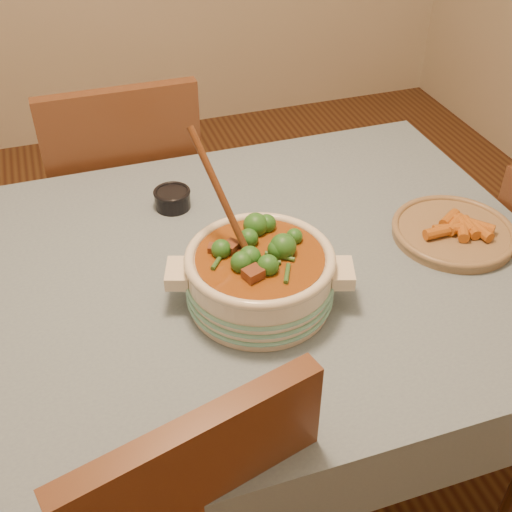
{
  "coord_description": "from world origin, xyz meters",
  "views": [
    {
      "loc": [
        -0.2,
        -1.08,
        1.68
      ],
      "look_at": [
        0.12,
        -0.1,
        0.86
      ],
      "focal_mm": 45.0,
      "sensor_mm": 36.0,
      "label": 1
    }
  ],
  "objects_px": {
    "dining_table": "(192,309)",
    "condiment_bowl": "(172,198)",
    "stew_casserole": "(260,273)",
    "chair_far": "(127,197)",
    "fried_plate": "(454,230)"
  },
  "relations": [
    {
      "from": "dining_table",
      "to": "condiment_bowl",
      "type": "relative_size",
      "value": 14.28
    },
    {
      "from": "stew_casserole",
      "to": "chair_far",
      "type": "bearing_deg",
      "value": 101.8
    },
    {
      "from": "stew_casserole",
      "to": "condiment_bowl",
      "type": "height_order",
      "value": "stew_casserole"
    },
    {
      "from": "dining_table",
      "to": "condiment_bowl",
      "type": "distance_m",
      "value": 0.32
    },
    {
      "from": "dining_table",
      "to": "stew_casserole",
      "type": "height_order",
      "value": "stew_casserole"
    },
    {
      "from": "condiment_bowl",
      "to": "fried_plate",
      "type": "height_order",
      "value": "same"
    },
    {
      "from": "dining_table",
      "to": "fried_plate",
      "type": "height_order",
      "value": "fried_plate"
    },
    {
      "from": "stew_casserole",
      "to": "chair_far",
      "type": "distance_m",
      "value": 0.89
    },
    {
      "from": "fried_plate",
      "to": "chair_far",
      "type": "bearing_deg",
      "value": 132.31
    },
    {
      "from": "condiment_bowl",
      "to": "fried_plate",
      "type": "xyz_separation_m",
      "value": [
        0.61,
        -0.34,
        -0.01
      ]
    },
    {
      "from": "condiment_bowl",
      "to": "chair_far",
      "type": "height_order",
      "value": "chair_far"
    },
    {
      "from": "condiment_bowl",
      "to": "chair_far",
      "type": "bearing_deg",
      "value": 100.42
    },
    {
      "from": "condiment_bowl",
      "to": "chair_far",
      "type": "relative_size",
      "value": 0.12
    },
    {
      "from": "stew_casserole",
      "to": "chair_far",
      "type": "height_order",
      "value": "stew_casserole"
    },
    {
      "from": "condiment_bowl",
      "to": "fried_plate",
      "type": "bearing_deg",
      "value": -29.08
    }
  ]
}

